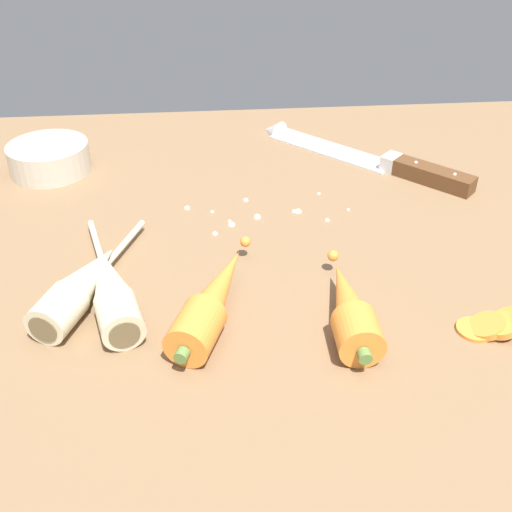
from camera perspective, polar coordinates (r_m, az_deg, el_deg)
name	(u,v)px	position (r cm, az deg, el deg)	size (l,w,h in cm)	color
ground_plane	(254,272)	(68.93, -0.15, -1.47)	(120.00, 90.00, 4.00)	brown
chefs_knife	(355,154)	(90.93, 9.26, 9.39)	(27.00, 26.85, 4.18)	silver
whole_carrot	(212,300)	(58.32, -4.11, -4.16)	(9.46, 18.71, 4.20)	orange
whole_carrot_second	(350,308)	(57.91, 8.75, -4.86)	(4.29, 16.29, 4.20)	orange
parsnip_front	(111,289)	(61.48, -13.41, -3.00)	(8.22, 21.92, 4.00)	beige
parsnip_mid_left	(81,286)	(62.63, -16.06, -2.70)	(9.69, 20.23, 4.00)	beige
carrot_slice_stack	(505,324)	(61.85, 22.23, -5.90)	(8.74, 4.25, 3.24)	orange
prep_bowl	(49,157)	(90.06, -18.79, 8.77)	(11.00, 11.00, 4.00)	beige
mince_crumbs	(255,213)	(75.27, -0.07, 4.05)	(20.77, 9.27, 0.90)	silver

